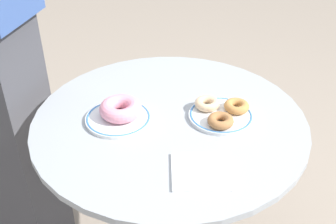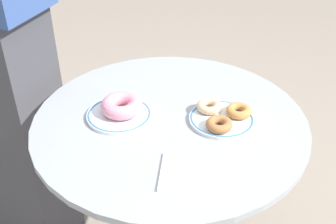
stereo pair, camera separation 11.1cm
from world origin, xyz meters
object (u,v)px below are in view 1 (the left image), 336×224
(plate_left, at_px, (118,118))
(donut_pink_frosted, at_px, (121,109))
(cafe_table, at_px, (169,177))
(donut_old_fashioned, at_px, (237,106))
(plate_right, at_px, (221,115))
(donut_cinnamon, at_px, (221,121))
(donut_glazed, at_px, (207,104))
(paper_napkin, at_px, (200,171))

(plate_left, height_order, donut_pink_frosted, donut_pink_frosted)
(cafe_table, height_order, donut_old_fashioned, donut_old_fashioned)
(cafe_table, bearing_deg, plate_right, -14.25)
(cafe_table, distance_m, donut_cinnamon, 0.28)
(plate_right, xyz_separation_m, donut_cinnamon, (-0.02, -0.04, 0.02))
(donut_old_fashioned, bearing_deg, plate_right, -171.83)
(plate_left, bearing_deg, donut_pink_frosted, 32.47)
(plate_right, height_order, donut_glazed, donut_glazed)
(plate_left, bearing_deg, plate_right, -13.62)
(cafe_table, xyz_separation_m, donut_glazed, (0.11, 0.01, 0.24))
(cafe_table, bearing_deg, paper_napkin, -88.35)
(plate_right, bearing_deg, donut_cinnamon, -114.19)
(donut_pink_frosted, relative_size, donut_cinnamon, 1.66)
(plate_right, bearing_deg, paper_napkin, -123.84)
(donut_glazed, bearing_deg, cafe_table, -176.07)
(plate_left, height_order, donut_cinnamon, donut_cinnamon)
(plate_left, distance_m, plate_right, 0.28)
(donut_cinnamon, bearing_deg, plate_left, 156.30)
(cafe_table, bearing_deg, plate_left, 167.01)
(donut_glazed, relative_size, donut_cinnamon, 1.00)
(donut_cinnamon, bearing_deg, donut_glazed, 93.19)
(plate_left, height_order, plate_right, same)
(cafe_table, distance_m, paper_napkin, 0.31)
(donut_cinnamon, bearing_deg, donut_old_fashioned, 36.99)
(cafe_table, height_order, donut_cinnamon, donut_cinnamon)
(cafe_table, distance_m, donut_pink_frosted, 0.28)
(paper_napkin, bearing_deg, donut_old_fashioned, 48.34)
(plate_right, height_order, donut_cinnamon, donut_cinnamon)
(cafe_table, xyz_separation_m, paper_napkin, (0.01, -0.23, 0.22))
(plate_left, relative_size, plate_right, 1.01)
(plate_right, bearing_deg, cafe_table, 165.75)
(paper_napkin, bearing_deg, cafe_table, 91.65)
(plate_left, relative_size, donut_glazed, 2.56)
(plate_right, height_order, donut_pink_frosted, donut_pink_frosted)
(donut_pink_frosted, bearing_deg, plate_right, -15.29)
(plate_left, xyz_separation_m, donut_cinnamon, (0.25, -0.11, 0.02))
(donut_old_fashioned, relative_size, donut_cinnamon, 1.00)
(donut_pink_frosted, distance_m, donut_cinnamon, 0.27)
(cafe_table, xyz_separation_m, plate_right, (0.13, -0.03, 0.22))
(donut_pink_frosted, distance_m, donut_glazed, 0.24)
(plate_left, distance_m, paper_napkin, 0.29)
(plate_right, relative_size, donut_pink_frosted, 1.53)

